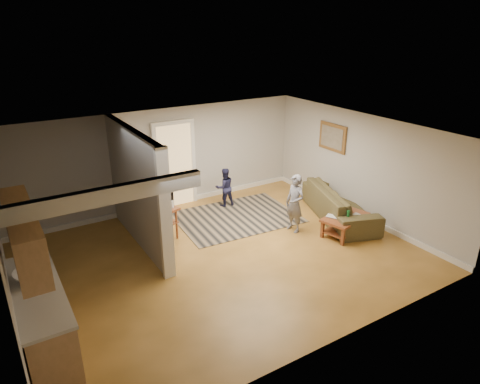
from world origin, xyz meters
name	(u,v)px	position (x,y,z in m)	size (l,w,h in m)	color
ground	(223,257)	(0.00, 0.00, 0.00)	(7.50, 7.50, 0.00)	brown
room_shell	(160,193)	(-1.07, 0.43, 1.46)	(7.54, 6.02, 2.52)	#AFABA7
area_rug	(236,217)	(1.20, 1.46, 0.01)	(2.82, 2.06, 0.01)	black
sofa	(338,217)	(3.30, 0.16, 0.00)	(2.52, 0.99, 0.74)	#4E4427
coffee_table	(345,220)	(2.81, -0.52, 0.34)	(1.22, 0.89, 0.65)	maroon
tv_console	(156,206)	(-0.74, 1.65, 0.66)	(0.76, 1.24, 1.00)	maroon
speaker_left	(167,238)	(-1.00, 0.41, 0.52)	(0.10, 0.10, 1.04)	black
speaker_right	(166,214)	(-0.60, 1.46, 0.53)	(0.11, 0.11, 1.06)	black
toy_basket	(156,217)	(-0.60, 2.11, 0.19)	(0.51, 0.51, 0.45)	#A07545
child	(293,230)	(1.94, 0.18, 0.00)	(0.48, 0.32, 1.33)	slate
toddler	(225,205)	(1.32, 2.23, 0.00)	(0.49, 0.38, 1.01)	#1F1F41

